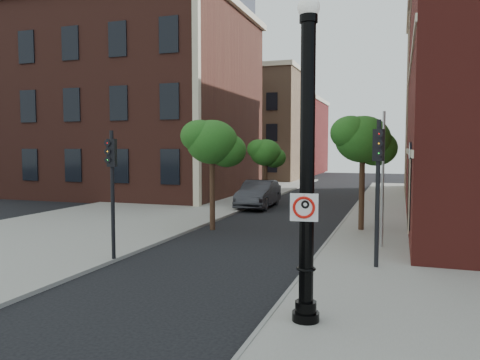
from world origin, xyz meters
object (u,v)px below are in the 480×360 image
at_px(lamppost, 307,178).
at_px(traffic_signal_left, 112,174).
at_px(traffic_signal_right, 378,170).
at_px(parked_car, 258,194).
at_px(no_parking_sign, 304,207).

xyz_separation_m(lamppost, traffic_signal_left, (-6.91, 3.34, -0.24)).
bearing_deg(traffic_signal_right, lamppost, -88.50).
distance_m(parked_car, traffic_signal_left, 14.80).
bearing_deg(traffic_signal_left, no_parking_sign, -41.88).
distance_m(lamppost, traffic_signal_left, 7.67).
distance_m(lamppost, traffic_signal_right, 5.14).
bearing_deg(no_parking_sign, traffic_signal_left, 145.88).
height_order(parked_car, traffic_signal_right, traffic_signal_right).
bearing_deg(traffic_signal_right, traffic_signal_left, -153.70).
bearing_deg(no_parking_sign, parked_car, 102.27).
bearing_deg(traffic_signal_left, traffic_signal_right, -3.25).
bearing_deg(parked_car, no_parking_sign, -72.81).
relative_size(no_parking_sign, parked_car, 0.11).
height_order(parked_car, traffic_signal_left, traffic_signal_left).
distance_m(traffic_signal_left, traffic_signal_right, 8.25).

